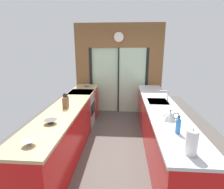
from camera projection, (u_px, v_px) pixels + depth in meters
ground_plane at (115, 139)px, 4.07m from camera, size 5.04×7.60×0.02m
back_wall_unit at (119, 64)px, 5.41m from camera, size 2.64×0.12×2.70m
left_counter_run at (69, 127)px, 3.56m from camera, size 0.62×3.80×0.92m
right_counter_run at (160, 126)px, 3.60m from camera, size 0.62×3.80×0.92m
sink_faucet at (166, 94)px, 3.67m from camera, size 0.19×0.02×0.23m
oven_range at (82, 109)px, 4.64m from camera, size 0.60×0.60×0.92m
mixing_bowl_near at (29, 143)px, 2.04m from camera, size 0.15×0.15×0.06m
mixing_bowl_mid at (51, 121)px, 2.62m from camera, size 0.19×0.19×0.06m
mixing_bowl_far at (87, 86)px, 5.07m from camera, size 0.21×0.21×0.07m
knife_block at (66, 102)px, 3.28m from camera, size 0.09×0.14×0.28m
kettle at (170, 116)px, 2.71m from camera, size 0.26×0.19×0.18m
soap_bottle at (178, 126)px, 2.30m from camera, size 0.07×0.07×0.24m
paper_towel_roll at (192, 142)px, 1.84m from camera, size 0.14×0.14×0.30m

